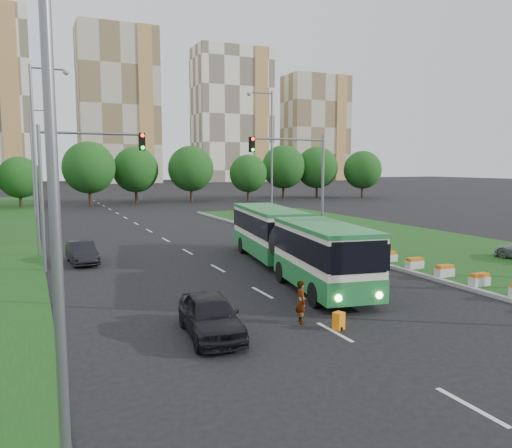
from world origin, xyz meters
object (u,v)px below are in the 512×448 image
traffic_mast_median (303,172)px  car_left_far (82,253)px  traffic_mast_left (72,174)px  shopping_trolley (339,321)px  pedestrian (301,302)px  car_left_near (211,315)px  articulated_bus (287,241)px

traffic_mast_median → car_left_far: bearing=177.3°
traffic_mast_left → shopping_trolley: traffic_mast_left is taller
traffic_mast_median → pedestrian: (-8.35, -14.62, -4.55)m
car_left_near → car_left_far: bearing=106.0°
traffic_mast_median → shopping_trolley: traffic_mast_median is taller
traffic_mast_median → articulated_bus: bearing=-125.5°
car_left_near → pedestrian: pedestrian is taller
car_left_near → traffic_mast_median: bearing=56.5°
traffic_mast_left → pedestrian: traffic_mast_left is taller
traffic_mast_left → car_left_far: traffic_mast_left is taller
shopping_trolley → car_left_near: bearing=143.1°
car_left_near → shopping_trolley: size_ratio=6.82×
articulated_bus → shopping_trolley: 9.91m
articulated_bus → shopping_trolley: bearing=-97.4°
car_left_far → shopping_trolley: (7.19, -16.52, -0.34)m
shopping_trolley → traffic_mast_median: bearing=43.4°
traffic_mast_median → car_left_near: traffic_mast_median is taller
articulated_bus → shopping_trolley: size_ratio=26.78×
traffic_mast_median → car_left_far: (-14.68, 0.69, -4.69)m
articulated_bus → traffic_mast_median: bearing=64.1°
traffic_mast_median → shopping_trolley: bearing=-115.3°
traffic_mast_left → car_left_far: bearing=74.3°
car_left_far → shopping_trolley: car_left_far is taller
traffic_mast_median → car_left_near: (-11.89, -14.59, -4.62)m
traffic_mast_median → traffic_mast_left: (-15.16, -1.00, 0.00)m
traffic_mast_left → shopping_trolley: size_ratio=12.70×
pedestrian → shopping_trolley: (0.86, -1.20, -0.49)m
articulated_bus → car_left_far: articulated_bus is taller
car_left_near → traffic_mast_left: bearing=109.2°
articulated_bus → pedestrian: (-3.74, -8.17, -0.90)m
car_left_near → shopping_trolley: bearing=-10.0°
car_left_near → car_left_far: size_ratio=1.08×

